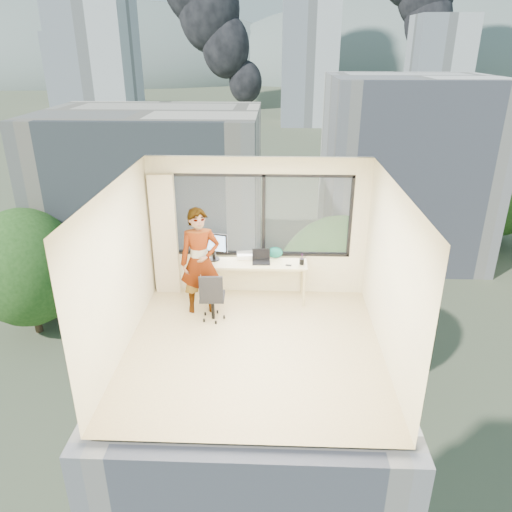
{
  "coord_description": "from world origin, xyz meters",
  "views": [
    {
      "loc": [
        0.3,
        -6.41,
        4.38
      ],
      "look_at": [
        0.0,
        1.0,
        1.15
      ],
      "focal_mm": 34.1,
      "sensor_mm": 36.0,
      "label": 1
    }
  ],
  "objects_px": {
    "desk": "(257,280)",
    "monitor": "(214,246)",
    "game_console": "(246,255)",
    "laptop": "(261,258)",
    "handbag": "(275,252)",
    "person": "(200,261)",
    "chair": "(212,295)"
  },
  "relations": [
    {
      "from": "game_console",
      "to": "handbag",
      "type": "xyz_separation_m",
      "value": [
        0.55,
        -0.0,
        0.07
      ]
    },
    {
      "from": "desk",
      "to": "game_console",
      "type": "height_order",
      "value": "game_console"
    },
    {
      "from": "chair",
      "to": "person",
      "type": "distance_m",
      "value": 0.62
    },
    {
      "from": "person",
      "to": "game_console",
      "type": "height_order",
      "value": "person"
    },
    {
      "from": "desk",
      "to": "laptop",
      "type": "bearing_deg",
      "value": -34.37
    },
    {
      "from": "chair",
      "to": "person",
      "type": "height_order",
      "value": "person"
    },
    {
      "from": "desk",
      "to": "person",
      "type": "height_order",
      "value": "person"
    },
    {
      "from": "monitor",
      "to": "game_console",
      "type": "bearing_deg",
      "value": 27.8
    },
    {
      "from": "chair",
      "to": "game_console",
      "type": "xyz_separation_m",
      "value": [
        0.51,
        0.97,
        0.33
      ]
    },
    {
      "from": "monitor",
      "to": "game_console",
      "type": "distance_m",
      "value": 0.63
    },
    {
      "from": "game_console",
      "to": "laptop",
      "type": "xyz_separation_m",
      "value": [
        0.3,
        -0.25,
        0.07
      ]
    },
    {
      "from": "desk",
      "to": "monitor",
      "type": "height_order",
      "value": "monitor"
    },
    {
      "from": "desk",
      "to": "laptop",
      "type": "distance_m",
      "value": 0.49
    },
    {
      "from": "game_console",
      "to": "laptop",
      "type": "relative_size",
      "value": 0.94
    },
    {
      "from": "handbag",
      "to": "monitor",
      "type": "bearing_deg",
      "value": -176.17
    },
    {
      "from": "monitor",
      "to": "game_console",
      "type": "relative_size",
      "value": 1.65
    },
    {
      "from": "desk",
      "to": "laptop",
      "type": "relative_size",
      "value": 5.28
    },
    {
      "from": "person",
      "to": "game_console",
      "type": "bearing_deg",
      "value": 29.65
    },
    {
      "from": "laptop",
      "to": "chair",
      "type": "bearing_deg",
      "value": -140.35
    },
    {
      "from": "desk",
      "to": "handbag",
      "type": "relative_size",
      "value": 6.39
    },
    {
      "from": "person",
      "to": "monitor",
      "type": "height_order",
      "value": "person"
    },
    {
      "from": "desk",
      "to": "handbag",
      "type": "distance_m",
      "value": 0.61
    },
    {
      "from": "laptop",
      "to": "handbag",
      "type": "relative_size",
      "value": 1.21
    },
    {
      "from": "desk",
      "to": "monitor",
      "type": "bearing_deg",
      "value": 175.8
    },
    {
      "from": "person",
      "to": "monitor",
      "type": "bearing_deg",
      "value": 59.6
    },
    {
      "from": "chair",
      "to": "game_console",
      "type": "distance_m",
      "value": 1.15
    },
    {
      "from": "chair",
      "to": "handbag",
      "type": "bearing_deg",
      "value": 40.35
    },
    {
      "from": "chair",
      "to": "laptop",
      "type": "distance_m",
      "value": 1.16
    },
    {
      "from": "laptop",
      "to": "person",
      "type": "bearing_deg",
      "value": -160.61
    },
    {
      "from": "chair",
      "to": "handbag",
      "type": "height_order",
      "value": "handbag"
    },
    {
      "from": "desk",
      "to": "monitor",
      "type": "distance_m",
      "value": 1.03
    },
    {
      "from": "chair",
      "to": "monitor",
      "type": "bearing_deg",
      "value": 91.99
    }
  ]
}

